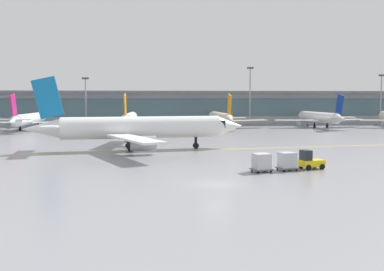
{
  "coord_description": "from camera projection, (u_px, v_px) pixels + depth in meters",
  "views": [
    {
      "loc": [
        -6.31,
        -38.17,
        7.79
      ],
      "look_at": [
        -0.42,
        16.2,
        3.0
      ],
      "focal_mm": 40.93,
      "sensor_mm": 36.0,
      "label": 1
    }
  ],
  "objects": [
    {
      "name": "ground_plane",
      "position": [
        216.0,
        184.0,
        39.16
      ],
      "size": [
        400.0,
        400.0,
        0.0
      ],
      "primitive_type": "plane",
      "color": "gray"
    },
    {
      "name": "cargo_dolly_lead",
      "position": [
        287.0,
        161.0,
        46.59
      ],
      "size": [
        2.39,
        2.01,
        1.94
      ],
      "rotation": [
        0.0,
        0.0,
        0.21
      ],
      "color": "#595B60",
      "rests_on": "ground_plane"
    },
    {
      "name": "baggage_tug",
      "position": [
        310.0,
        161.0,
        47.49
      ],
      "size": [
        2.84,
        2.07,
        2.1
      ],
      "rotation": [
        0.0,
        0.0,
        0.21
      ],
      "color": "yellow",
      "rests_on": "ground_plane"
    },
    {
      "name": "gate_airplane_4",
      "position": [
        319.0,
        117.0,
        113.3
      ],
      "size": [
        24.27,
        26.19,
        8.67
      ],
      "rotation": [
        0.0,
        0.0,
        1.65
      ],
      "color": "white",
      "rests_on": "ground_plane"
    },
    {
      "name": "gate_airplane_3",
      "position": [
        220.0,
        118.0,
        110.47
      ],
      "size": [
        24.34,
        26.14,
        8.67
      ],
      "rotation": [
        0.0,
        0.0,
        1.6
      ],
      "color": "silver",
      "rests_on": "ground_plane"
    },
    {
      "name": "terminal_concourse",
      "position": [
        166.0,
        107.0,
        127.22
      ],
      "size": [
        186.15,
        11.0,
        9.6
      ],
      "color": "#9EA3A8",
      "rests_on": "ground_plane"
    },
    {
      "name": "taxiing_regional_jet",
      "position": [
        139.0,
        128.0,
        64.62
      ],
      "size": [
        32.58,
        30.09,
        10.79
      ],
      "rotation": [
        0.0,
        0.0,
        0.12
      ],
      "color": "white",
      "rests_on": "ground_plane"
    },
    {
      "name": "apron_light_mast_2",
      "position": [
        250.0,
        94.0,
        120.98
      ],
      "size": [
        1.8,
        0.36,
        16.1
      ],
      "color": "gray",
      "rests_on": "ground_plane"
    },
    {
      "name": "gate_airplane_2",
      "position": [
        129.0,
        119.0,
        106.56
      ],
      "size": [
        24.32,
        26.17,
        8.67
      ],
      "rotation": [
        0.0,
        0.0,
        1.52
      ],
      "color": "white",
      "rests_on": "ground_plane"
    },
    {
      "name": "taxiway_centreline_stripe",
      "position": [
        142.0,
        151.0,
        63.01
      ],
      "size": [
        109.29,
        13.16,
        0.01
      ],
      "primitive_type": "cube",
      "rotation": [
        0.0,
        0.0,
        0.12
      ],
      "color": "yellow",
      "rests_on": "ground_plane"
    },
    {
      "name": "gate_airplane_1",
      "position": [
        29.0,
        119.0,
        103.23
      ],
      "size": [
        24.32,
        26.16,
        8.67
      ],
      "rotation": [
        0.0,
        0.0,
        1.52
      ],
      "color": "white",
      "rests_on": "ground_plane"
    },
    {
      "name": "cargo_dolly_trailing",
      "position": [
        262.0,
        162.0,
        45.63
      ],
      "size": [
        2.39,
        2.01,
        1.94
      ],
      "rotation": [
        0.0,
        0.0,
        0.21
      ],
      "color": "#595B60",
      "rests_on": "ground_plane"
    },
    {
      "name": "apron_light_mast_3",
      "position": [
        381.0,
        97.0,
        125.36
      ],
      "size": [
        1.8,
        0.36,
        14.3
      ],
      "color": "gray",
      "rests_on": "ground_plane"
    },
    {
      "name": "apron_light_mast_1",
      "position": [
        86.0,
        100.0,
        115.86
      ],
      "size": [
        1.8,
        0.36,
        13.03
      ],
      "color": "gray",
      "rests_on": "ground_plane"
    }
  ]
}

